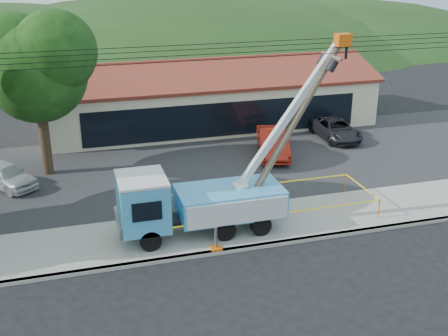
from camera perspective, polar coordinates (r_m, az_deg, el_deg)
name	(u,v)px	position (r m, az deg, el deg)	size (l,w,h in m)	color
ground	(242,279)	(21.61, 1.83, -11.25)	(120.00, 120.00, 0.00)	black
curb	(226,251)	(23.29, 0.22, -8.42)	(60.00, 0.25, 0.15)	#9A9790
sidewalk	(214,230)	(24.89, -1.02, -6.33)	(60.00, 4.00, 0.15)	#9A9790
parking_lot	(177,167)	(32.00, -4.79, 0.08)	(60.00, 12.00, 0.10)	#28282B
strip_mall	(209,97)	(39.72, -1.53, 7.18)	(22.50, 8.53, 4.67)	beige
tree_lot	(35,62)	(30.78, -18.61, 10.13)	(6.30, 5.60, 8.94)	#332316
hill_center	(185,44)	(74.87, -3.96, 12.44)	(89.60, 64.00, 32.00)	#1E3814
hill_east	(325,38)	(81.45, 10.27, 12.89)	(72.80, 52.00, 26.00)	#1E3814
utility_truck	(197,200)	(23.97, -2.81, -3.25)	(9.95, 3.82, 8.27)	black
leaning_pole	(292,127)	(24.10, 6.88, 4.19)	(4.82, 1.74, 8.17)	brown
caution_tape	(257,203)	(25.58, 3.33, -3.61)	(10.74, 3.25, 0.94)	#E3580C
car_silver	(8,189)	(31.31, -21.13, -1.96)	(1.56, 3.88, 1.32)	silver
car_red	(272,156)	(33.84, 4.95, 1.19)	(1.66, 4.76, 1.57)	#AA1F11
car_dark	(335,140)	(37.39, 11.18, 2.84)	(2.12, 4.59, 1.28)	#222227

